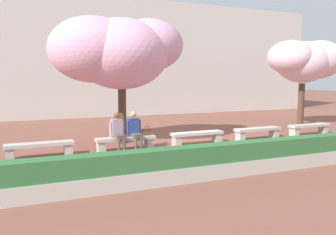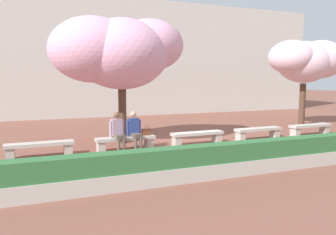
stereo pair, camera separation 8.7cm
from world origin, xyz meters
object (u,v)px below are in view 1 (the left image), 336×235
object	(u,v)px
stone_bench_east_end	(309,128)
cherry_tree_main	(117,51)
person_seated_left	(118,130)
person_seated_right	(135,129)
stone_bench_west_end	(40,147)
stone_bench_near_west	(126,141)
cherry_tree_secondary	(305,60)
handbag	(147,132)
stone_bench_center	(197,136)
stone_bench_near_east	(258,131)

from	to	relation	value
stone_bench_east_end	cherry_tree_main	distance (m)	8.53
person_seated_left	person_seated_right	bearing A→B (deg)	-0.01
person_seated_right	cherry_tree_main	xyz separation A→B (m)	(-0.22, 1.29, 2.63)
stone_bench_east_end	person_seated_right	xyz separation A→B (m)	(-7.66, -0.05, 0.39)
stone_bench_west_end	person_seated_left	world-z (taller)	person_seated_left
stone_bench_east_end	person_seated_left	bearing A→B (deg)	-179.63
stone_bench_near_west	cherry_tree_secondary	bearing A→B (deg)	13.23
handbag	person_seated_right	bearing A→B (deg)	-171.15
stone_bench_center	cherry_tree_main	world-z (taller)	cherry_tree_main
stone_bench_near_west	handbag	bearing A→B (deg)	1.22
person_seated_left	cherry_tree_main	bearing A→B (deg)	75.00
stone_bench_near_east	stone_bench_east_end	bearing A→B (deg)	0.00
stone_bench_west_end	stone_bench_east_end	bearing A→B (deg)	0.00
cherry_tree_main	cherry_tree_secondary	bearing A→B (deg)	6.27
stone_bench_east_end	stone_bench_west_end	bearing A→B (deg)	180.00
stone_bench_west_end	person_seated_left	distance (m)	2.41
stone_bench_near_west	cherry_tree_main	bearing A→B (deg)	86.76
stone_bench_near_west	stone_bench_east_end	world-z (taller)	same
stone_bench_west_end	stone_bench_center	bearing A→B (deg)	0.00
stone_bench_center	stone_bench_near_west	bearing A→B (deg)	180.00
stone_bench_near_west	cherry_tree_main	size ratio (longest dim) A/B	0.41
person_seated_right	cherry_tree_secondary	xyz separation A→B (m)	(9.54, 2.37, 2.57)
stone_bench_near_east	cherry_tree_secondary	xyz separation A→B (m)	(4.54, 2.31, 2.96)
stone_bench_west_end	stone_bench_near_east	size ratio (longest dim) A/B	1.00
stone_bench_near_east	person_seated_right	distance (m)	5.02
stone_bench_east_end	person_seated_left	size ratio (longest dim) A/B	1.54
handbag	cherry_tree_secondary	bearing A→B (deg)	14.16
stone_bench_near_west	cherry_tree_secondary	distance (m)	10.53
person_seated_left	cherry_tree_secondary	size ratio (longest dim) A/B	0.30
stone_bench_center	cherry_tree_secondary	bearing A→B (deg)	17.83
person_seated_left	cherry_tree_main	size ratio (longest dim) A/B	0.27
person_seated_left	cherry_tree_secondary	world-z (taller)	cherry_tree_secondary
stone_bench_east_end	cherry_tree_secondary	world-z (taller)	cherry_tree_secondary
stone_bench_west_end	person_seated_left	size ratio (longest dim) A/B	1.54
stone_bench_near_west	stone_bench_center	distance (m)	2.65
stone_bench_west_end	handbag	size ratio (longest dim) A/B	5.85
person_seated_left	handbag	xyz separation A→B (m)	(1.01, 0.07, -0.12)
stone_bench_center	stone_bench_east_end	world-z (taller)	same
person_seated_right	cherry_tree_main	size ratio (longest dim) A/B	0.27
stone_bench_near_west	stone_bench_near_east	world-z (taller)	same
cherry_tree_main	cherry_tree_secondary	distance (m)	9.83
stone_bench_near_west	cherry_tree_secondary	xyz separation A→B (m)	(9.84, 2.31, 2.96)
cherry_tree_main	cherry_tree_secondary	xyz separation A→B (m)	(9.77, 1.07, -0.06)
stone_bench_near_east	handbag	world-z (taller)	handbag
stone_bench_west_end	person_seated_right	size ratio (longest dim) A/B	1.54
person_seated_left	person_seated_right	world-z (taller)	same
person_seated_right	cherry_tree_secondary	world-z (taller)	cherry_tree_secondary
handbag	cherry_tree_main	size ratio (longest dim) A/B	0.07
stone_bench_west_end	handbag	world-z (taller)	handbag
stone_bench_center	cherry_tree_main	distance (m)	4.16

